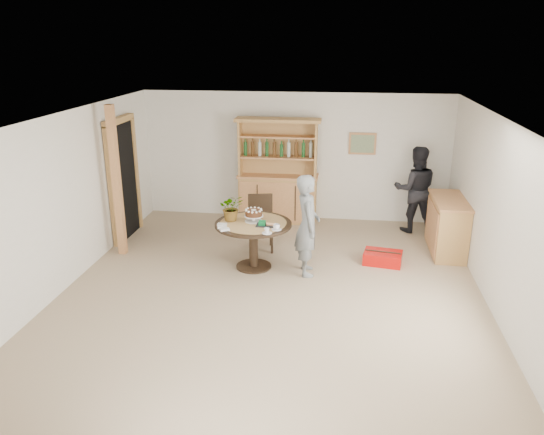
{
  "coord_description": "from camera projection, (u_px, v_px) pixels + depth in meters",
  "views": [
    {
      "loc": [
        0.93,
        -6.73,
        3.5
      ],
      "look_at": [
        -0.03,
        0.35,
        1.05
      ],
      "focal_mm": 35.0,
      "sensor_mm": 36.0,
      "label": 1
    }
  ],
  "objects": [
    {
      "name": "doorway",
      "position": [
        123.0,
        178.0,
        9.45
      ],
      "size": [
        0.13,
        1.1,
        2.18
      ],
      "color": "black",
      "rests_on": "ground"
    },
    {
      "name": "birthday_cake",
      "position": [
        254.0,
        214.0,
        8.24
      ],
      "size": [
        0.3,
        0.3,
        0.2
      ],
      "color": "white",
      "rests_on": "dining_table"
    },
    {
      "name": "pine_post",
      "position": [
        117.0,
        182.0,
        8.62
      ],
      "size": [
        0.12,
        0.12,
        2.5
      ],
      "primitive_type": "cube",
      "color": "tan",
      "rests_on": "ground"
    },
    {
      "name": "sideboard",
      "position": [
        447.0,
        226.0,
        8.93
      ],
      "size": [
        0.54,
        1.26,
        0.94
      ],
      "color": "tan",
      "rests_on": "ground"
    },
    {
      "name": "hutch",
      "position": [
        278.0,
        187.0,
        10.41
      ],
      "size": [
        1.62,
        0.54,
        2.04
      ],
      "color": "tan",
      "rests_on": "ground"
    },
    {
      "name": "dining_table",
      "position": [
        253.0,
        232.0,
        8.28
      ],
      "size": [
        1.2,
        1.2,
        0.76
      ],
      "color": "black",
      "rests_on": "ground"
    },
    {
      "name": "ground",
      "position": [
        271.0,
        295.0,
        7.56
      ],
      "size": [
        7.0,
        7.0,
        0.0
      ],
      "primitive_type": "plane",
      "color": "tan",
      "rests_on": "ground"
    },
    {
      "name": "red_suitcase",
      "position": [
        383.0,
        258.0,
        8.58
      ],
      "size": [
        0.66,
        0.5,
        0.21
      ],
      "rotation": [
        0.0,
        0.0,
        -0.17
      ],
      "color": "red",
      "rests_on": "ground"
    },
    {
      "name": "adult_person",
      "position": [
        415.0,
        189.0,
        9.82
      ],
      "size": [
        0.81,
        0.65,
        1.62
      ],
      "primitive_type": "imported",
      "rotation": [
        0.0,
        0.0,
        3.19
      ],
      "color": "black",
      "rests_on": "ground"
    },
    {
      "name": "gift_tray",
      "position": [
        266.0,
        224.0,
        8.08
      ],
      "size": [
        0.3,
        0.2,
        0.08
      ],
      "color": "black",
      "rests_on": "dining_table"
    },
    {
      "name": "flower_vase",
      "position": [
        232.0,
        208.0,
        8.26
      ],
      "size": [
        0.47,
        0.44,
        0.42
      ],
      "primitive_type": "imported",
      "rotation": [
        0.0,
        0.0,
        0.35
      ],
      "color": "#3F7233",
      "rests_on": "dining_table"
    },
    {
      "name": "dining_chair",
      "position": [
        261.0,
        219.0,
        9.08
      ],
      "size": [
        0.49,
        0.49,
        0.95
      ],
      "rotation": [
        0.0,
        0.0,
        0.19
      ],
      "color": "black",
      "rests_on": "ground"
    },
    {
      "name": "coffee_cup_a",
      "position": [
        276.0,
        227.0,
        7.91
      ],
      "size": [
        0.15,
        0.15,
        0.09
      ],
      "color": "white",
      "rests_on": "dining_table"
    },
    {
      "name": "teen_boy",
      "position": [
        307.0,
        225.0,
        8.02
      ],
      "size": [
        0.48,
        0.63,
        1.58
      ],
      "primitive_type": "imported",
      "rotation": [
        0.0,
        0.0,
        1.75
      ],
      "color": "slate",
      "rests_on": "ground"
    },
    {
      "name": "napkins",
      "position": [
        223.0,
        227.0,
        7.99
      ],
      "size": [
        0.24,
        0.33,
        0.03
      ],
      "color": "white",
      "rests_on": "dining_table"
    },
    {
      "name": "coffee_cup_b",
      "position": [
        267.0,
        231.0,
        7.76
      ],
      "size": [
        0.15,
        0.15,
        0.08
      ],
      "color": "white",
      "rests_on": "dining_table"
    },
    {
      "name": "room_shell",
      "position": [
        271.0,
        177.0,
        7.0
      ],
      "size": [
        6.04,
        7.04,
        2.52
      ],
      "color": "white",
      "rests_on": "ground"
    }
  ]
}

